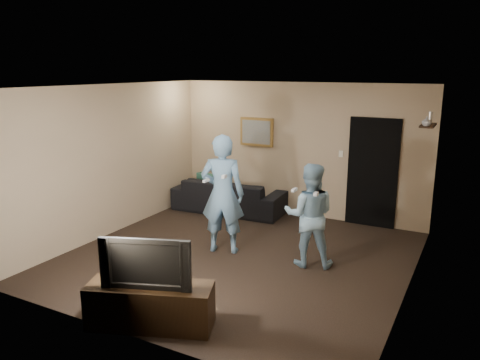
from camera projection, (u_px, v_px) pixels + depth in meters
The scene contains 19 objects.
ground at pixel (238, 257), 7.27m from camera, with size 5.00×5.00×0.00m, color black.
ceiling at pixel (238, 87), 6.66m from camera, with size 5.00×5.00×0.04m, color silver.
wall_back at pixel (299, 150), 9.11m from camera, with size 5.00×0.04×2.60m, color tan.
wall_front at pixel (124, 223), 4.82m from camera, with size 5.00×0.04×2.60m, color tan.
wall_left at pixel (111, 160), 8.10m from camera, with size 0.04×5.00×2.60m, color tan.
wall_right at pixel (415, 196), 5.83m from camera, with size 0.04×5.00×2.60m, color tan.
sofa at pixel (229, 195), 9.51m from camera, with size 2.26×0.88×0.66m, color black.
throw_pillow at pixel (207, 185), 9.71m from camera, with size 0.49×0.16×0.49m, color #18493E.
painting_frame at pixel (257, 132), 9.43m from camera, with size 0.72×0.05×0.57m, color olive.
painting_canvas at pixel (256, 132), 9.41m from camera, with size 0.62×0.01×0.47m, color slate.
doorway at pixel (372, 173), 8.50m from camera, with size 0.90×0.06×2.00m, color black.
light_switch at pixel (341, 154), 8.70m from camera, with size 0.08×0.02×0.12m, color silver.
wall_shelf at pixel (428, 125), 7.26m from camera, with size 0.20×0.60×0.03m, color black.
shelf_vase at pixel (427, 121), 7.03m from camera, with size 0.14×0.14×0.14m, color #B1B2B6.
shelf_figurine at pixel (430, 117), 7.41m from camera, with size 0.06×0.06×0.18m, color silver.
tv_console at pixel (150, 306), 5.27m from camera, with size 1.41×0.45×0.50m, color black.
television at pixel (148, 261), 5.14m from camera, with size 1.02×0.13×0.58m, color black.
wii_player_left at pixel (223, 194), 7.29m from camera, with size 0.79×0.64×1.88m.
wii_player_right at pixel (309, 215), 6.81m from camera, with size 0.89×0.79×1.54m.
Camera 1 is at (3.21, -5.98, 2.86)m, focal length 35.00 mm.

